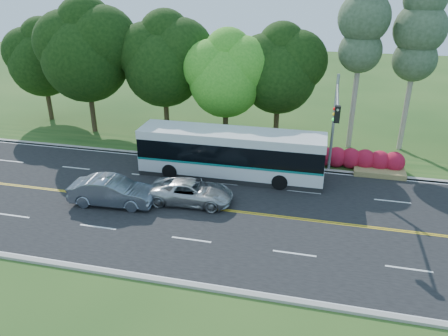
% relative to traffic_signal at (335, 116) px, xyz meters
% --- Properties ---
extents(ground, '(120.00, 120.00, 0.00)m').
position_rel_traffic_signal_xyz_m(ground, '(-6.49, -5.40, -4.67)').
color(ground, '#214818').
rests_on(ground, ground).
extents(road, '(60.00, 14.00, 0.02)m').
position_rel_traffic_signal_xyz_m(road, '(-6.49, -5.40, -4.66)').
color(road, black).
rests_on(road, ground).
extents(curb_north, '(60.00, 0.30, 0.15)m').
position_rel_traffic_signal_xyz_m(curb_north, '(-6.49, 1.75, -4.60)').
color(curb_north, '#A29C92').
rests_on(curb_north, ground).
extents(curb_south, '(60.00, 0.30, 0.15)m').
position_rel_traffic_signal_xyz_m(curb_south, '(-6.49, -12.55, -4.60)').
color(curb_south, '#A29C92').
rests_on(curb_south, ground).
extents(grass_verge, '(60.00, 4.00, 0.10)m').
position_rel_traffic_signal_xyz_m(grass_verge, '(-6.49, 3.60, -4.62)').
color(grass_verge, '#214818').
rests_on(grass_verge, ground).
extents(lane_markings, '(57.60, 13.82, 0.00)m').
position_rel_traffic_signal_xyz_m(lane_markings, '(-6.59, -5.40, -4.65)').
color(lane_markings, gold).
rests_on(lane_markings, road).
extents(tree_row, '(44.70, 9.10, 13.84)m').
position_rel_traffic_signal_xyz_m(tree_row, '(-11.65, 6.73, 2.06)').
color(tree_row, '#302015').
rests_on(tree_row, ground).
extents(bougainvillea_hedge, '(9.50, 2.25, 1.50)m').
position_rel_traffic_signal_xyz_m(bougainvillea_hedge, '(0.69, 2.75, -3.95)').
color(bougainvillea_hedge, maroon).
rests_on(bougainvillea_hedge, ground).
extents(traffic_signal, '(0.42, 6.10, 7.00)m').
position_rel_traffic_signal_xyz_m(traffic_signal, '(0.00, 0.00, 0.00)').
color(traffic_signal, '#999CA1').
rests_on(traffic_signal, ground).
extents(transit_bus, '(12.68, 2.87, 3.32)m').
position_rel_traffic_signal_xyz_m(transit_bus, '(-6.67, -0.64, -3.01)').
color(transit_bus, silver).
rests_on(transit_bus, road).
extents(sedan, '(5.32, 2.17, 1.72)m').
position_rel_traffic_signal_xyz_m(sedan, '(-12.85, -6.21, -3.79)').
color(sedan, slate).
rests_on(sedan, road).
extents(suv, '(5.27, 2.59, 1.44)m').
position_rel_traffic_signal_xyz_m(suv, '(-8.21, -4.90, -3.93)').
color(suv, '#B5B8BA').
rests_on(suv, road).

